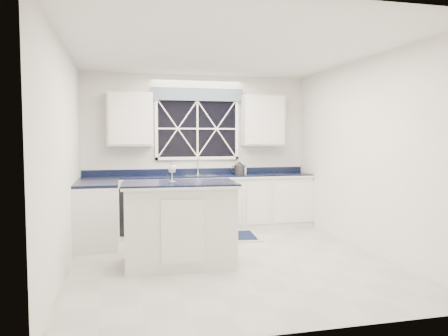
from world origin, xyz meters
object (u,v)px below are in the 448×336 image
object	(u,v)px
faucet	(198,165)
island	(180,223)
soap_bottle	(244,169)
kettle	(239,168)
wine_glass	(172,169)
dishwasher	(136,208)

from	to	relation	value
faucet	island	world-z (taller)	faucet
soap_bottle	faucet	bearing A→B (deg)	176.05
faucet	kettle	bearing A→B (deg)	-5.52
wine_glass	soap_bottle	distance (m)	2.63
island	wine_glass	world-z (taller)	wine_glass
faucet	island	bearing A→B (deg)	-105.95
kettle	soap_bottle	xyz separation A→B (m)	(0.09, 0.01, -0.02)
faucet	wine_glass	xyz separation A→B (m)	(-0.72, -2.17, 0.10)
island	kettle	xyz separation A→B (m)	(1.37, 2.16, 0.52)
dishwasher	island	bearing A→B (deg)	-77.22
island	soap_bottle	size ratio (longest dim) A/B	8.54
kettle	dishwasher	bearing A→B (deg)	167.36
kettle	faucet	bearing A→B (deg)	158.00
kettle	wine_glass	distance (m)	2.56
kettle	soap_bottle	bearing A→B (deg)	-7.53
faucet	wine_glass	size ratio (longest dim) A/B	1.32
dishwasher	kettle	xyz separation A→B (m)	(1.84, 0.12, 0.63)
dishwasher	soap_bottle	size ratio (longest dim) A/B	4.86
faucet	island	distance (m)	2.39
island	faucet	bearing A→B (deg)	77.16
island	wine_glass	size ratio (longest dim) A/B	6.30
wine_glass	island	bearing A→B (deg)	-34.90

